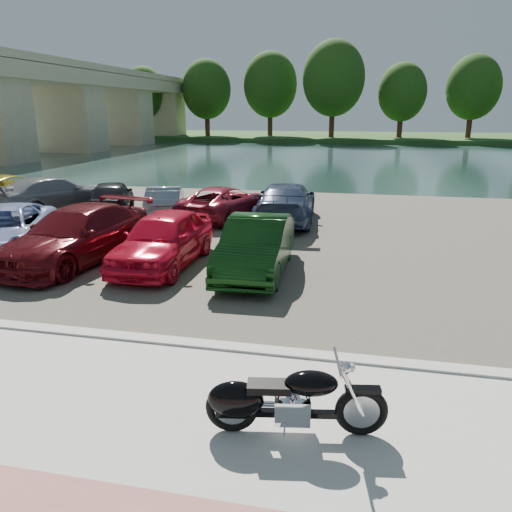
# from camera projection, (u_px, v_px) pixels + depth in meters

# --- Properties ---
(ground) EXTENTS (200.00, 200.00, 0.00)m
(ground) POSITION_uv_depth(u_px,v_px,m) (227.00, 423.00, 6.82)
(ground) COLOR #595447
(ground) RESTS_ON ground
(promenade) EXTENTS (60.00, 6.00, 0.10)m
(promenade) POSITION_uv_depth(u_px,v_px,m) (205.00, 469.00, 5.87)
(promenade) COLOR #B4B0A9
(promenade) RESTS_ON ground
(kerb) EXTENTS (60.00, 0.30, 0.14)m
(kerb) POSITION_uv_depth(u_px,v_px,m) (258.00, 352.00, 8.68)
(kerb) COLOR #B4B0A9
(kerb) RESTS_ON ground
(parking_lot) EXTENTS (60.00, 18.00, 0.04)m
(parking_lot) POSITION_uv_depth(u_px,v_px,m) (312.00, 234.00, 17.14)
(parking_lot) COLOR #464138
(parking_lot) RESTS_ON ground
(river) EXTENTS (120.00, 40.00, 0.00)m
(river) POSITION_uv_depth(u_px,v_px,m) (346.00, 159.00, 44.36)
(river) COLOR #1A2F2E
(river) RESTS_ON ground
(far_bank) EXTENTS (120.00, 24.00, 0.60)m
(far_bank) POSITION_uv_depth(u_px,v_px,m) (355.00, 137.00, 74.30)
(far_bank) COLOR #1F4317
(far_bank) RESTS_ON ground
(bridge) EXTENTS (7.00, 56.00, 8.55)m
(bridge) POSITION_uv_depth(u_px,v_px,m) (63.00, 96.00, 49.41)
(bridge) COLOR tan
(bridge) RESTS_ON ground
(far_trees) EXTENTS (70.25, 10.68, 12.52)m
(far_trees) POSITION_uv_depth(u_px,v_px,m) (390.00, 84.00, 65.58)
(far_trees) COLOR #3B2015
(far_trees) RESTS_ON far_bank
(motorcycle) EXTENTS (2.32, 0.81, 1.05)m
(motorcycle) POSITION_uv_depth(u_px,v_px,m) (279.00, 400.00, 6.34)
(motorcycle) COLOR black
(motorcycle) RESTS_ON promenade
(car_2) EXTENTS (4.12, 5.68, 1.44)m
(car_2) POSITION_uv_depth(u_px,v_px,m) (1.00, 232.00, 14.31)
(car_2) COLOR #91A5D3
(car_2) RESTS_ON parking_lot
(car_3) EXTENTS (2.83, 5.44, 1.51)m
(car_3) POSITION_uv_depth(u_px,v_px,m) (77.00, 235.00, 13.79)
(car_3) COLOR #520B11
(car_3) RESTS_ON parking_lot
(car_4) EXTENTS (1.79, 4.39, 1.49)m
(car_4) POSITION_uv_depth(u_px,v_px,m) (163.00, 239.00, 13.42)
(car_4) COLOR red
(car_4) RESTS_ON parking_lot
(car_5) EXTENTS (1.68, 4.42, 1.44)m
(car_5) POSITION_uv_depth(u_px,v_px,m) (256.00, 246.00, 12.83)
(car_5) COLOR black
(car_5) RESTS_ON parking_lot
(car_6) EXTENTS (2.48, 5.28, 1.46)m
(car_6) POSITION_uv_depth(u_px,v_px,m) (7.00, 191.00, 21.46)
(car_6) COLOR #A69B26
(car_6) RESTS_ON parking_lot
(car_7) EXTENTS (3.76, 5.45, 1.47)m
(car_7) POSITION_uv_depth(u_px,v_px,m) (53.00, 194.00, 20.61)
(car_7) COLOR gray
(car_7) RESTS_ON parking_lot
(car_8) EXTENTS (2.95, 4.28, 1.35)m
(car_8) POSITION_uv_depth(u_px,v_px,m) (112.00, 197.00, 20.45)
(car_8) COLOR black
(car_8) RESTS_ON parking_lot
(car_9) EXTENTS (2.35, 3.95, 1.23)m
(car_9) POSITION_uv_depth(u_px,v_px,m) (165.00, 202.00, 19.67)
(car_9) COLOR slate
(car_9) RESTS_ON parking_lot
(car_10) EXTENTS (3.00, 4.86, 1.25)m
(car_10) POSITION_uv_depth(u_px,v_px,m) (223.00, 202.00, 19.44)
(car_10) COLOR maroon
(car_10) RESTS_ON parking_lot
(car_11) EXTENTS (2.42, 5.25, 1.49)m
(car_11) POSITION_uv_depth(u_px,v_px,m) (286.00, 202.00, 18.75)
(car_11) COLOR navy
(car_11) RESTS_ON parking_lot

